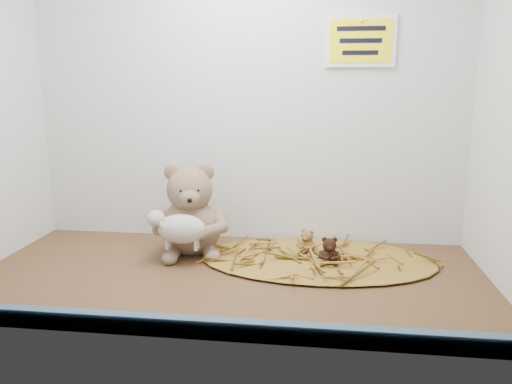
# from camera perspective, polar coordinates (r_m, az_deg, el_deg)

# --- Properties ---
(alcove_shell) EXTENTS (1.20, 0.60, 0.90)m
(alcove_shell) POSITION_cam_1_polar(r_m,az_deg,el_deg) (1.19, -2.50, 12.69)
(alcove_shell) COLOR #3B2614
(alcove_shell) RESTS_ON ground
(front_rail) EXTENTS (1.19, 0.02, 0.04)m
(front_rail) POSITION_cam_1_polar(r_m,az_deg,el_deg) (0.93, -6.32, -15.13)
(front_rail) COLOR #39576D
(front_rail) RESTS_ON shelf_floor
(straw_bed) EXTENTS (0.60, 0.35, 0.01)m
(straw_bed) POSITION_cam_1_polar(r_m,az_deg,el_deg) (1.29, 7.04, -7.61)
(straw_bed) COLOR brown
(straw_bed) RESTS_ON shelf_floor
(main_teddy) EXTENTS (0.24, 0.25, 0.24)m
(main_teddy) POSITION_cam_1_polar(r_m,az_deg,el_deg) (1.32, -7.52, -1.93)
(main_teddy) COLOR #917559
(main_teddy) RESTS_ON shelf_floor
(toy_lamb) EXTENTS (0.16, 0.10, 0.10)m
(toy_lamb) POSITION_cam_1_polar(r_m,az_deg,el_deg) (1.25, -8.48, -4.20)
(toy_lamb) COLOR beige
(toy_lamb) RESTS_ON main_teddy
(mini_teddy_tan) EXTENTS (0.07, 0.07, 0.06)m
(mini_teddy_tan) POSITION_cam_1_polar(r_m,az_deg,el_deg) (1.31, 5.87, -5.50)
(mini_teddy_tan) COLOR brown
(mini_teddy_tan) RESTS_ON straw_bed
(mini_teddy_brown) EXTENTS (0.06, 0.06, 0.07)m
(mini_teddy_brown) POSITION_cam_1_polar(r_m,az_deg,el_deg) (1.24, 8.38, -6.51)
(mini_teddy_brown) COLOR black
(mini_teddy_brown) RESTS_ON straw_bed
(wall_sign) EXTENTS (0.16, 0.01, 0.11)m
(wall_sign) POSITION_cam_1_polar(r_m,az_deg,el_deg) (1.38, 11.85, 16.56)
(wall_sign) COLOR yellow
(wall_sign) RESTS_ON back_wall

